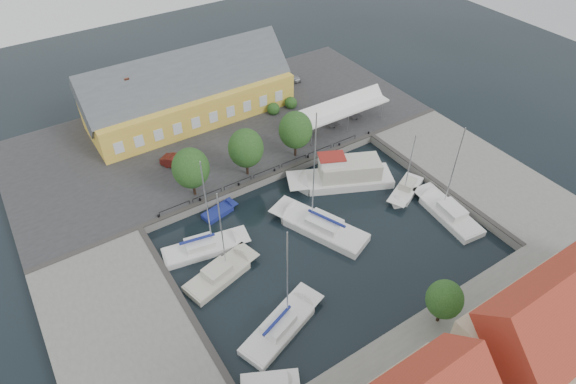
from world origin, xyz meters
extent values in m
plane|color=black|center=(0.00, 0.00, 0.00)|extent=(140.00, 140.00, 0.00)
cube|color=#2D2D30|center=(0.00, 23.00, 0.50)|extent=(56.00, 26.00, 1.00)
cube|color=slate|center=(-22.00, -2.00, 0.50)|extent=(12.00, 24.00, 1.00)
cube|color=slate|center=(22.00, -2.00, 0.50)|extent=(12.00, 24.00, 1.00)
cube|color=slate|center=(0.00, -21.00, 0.50)|extent=(56.00, 14.00, 1.00)
cube|color=#383533|center=(0.00, 10.30, 1.06)|extent=(56.00, 0.60, 0.12)
cube|color=#383533|center=(-16.30, -2.00, 1.06)|extent=(0.60, 24.00, 0.12)
cube|color=#383533|center=(16.30, -2.00, 1.06)|extent=(0.60, 24.00, 0.12)
cylinder|color=black|center=(-14.00, 10.60, 1.20)|extent=(0.24, 0.24, 0.40)
cylinder|color=black|center=(-9.00, 10.60, 1.20)|extent=(0.24, 0.24, 0.40)
cylinder|color=black|center=(-4.00, 10.60, 1.20)|extent=(0.24, 0.24, 0.40)
cylinder|color=black|center=(1.00, 10.60, 1.20)|extent=(0.24, 0.24, 0.40)
cylinder|color=black|center=(6.00, 10.60, 1.20)|extent=(0.24, 0.24, 0.40)
cylinder|color=black|center=(11.00, 10.60, 1.20)|extent=(0.24, 0.24, 0.40)
cylinder|color=black|center=(16.00, 10.60, 1.20)|extent=(0.24, 0.24, 0.40)
cube|color=gold|center=(-2.00, 28.00, 3.25)|extent=(28.00, 10.00, 4.50)
cube|color=#474C51|center=(-2.00, 28.00, 6.75)|extent=(28.56, 7.60, 7.60)
cube|color=gold|center=(-12.00, 34.00, 2.75)|extent=(6.00, 6.00, 3.50)
cube|color=brown|center=(-10.00, 28.00, 8.60)|extent=(0.60, 0.60, 1.20)
cube|color=white|center=(14.00, 14.50, 3.70)|extent=(14.00, 4.00, 0.25)
cylinder|color=silver|center=(8.00, 12.70, 2.35)|extent=(0.10, 0.10, 2.70)
cylinder|color=silver|center=(8.00, 16.30, 2.35)|extent=(0.10, 0.10, 2.70)
cylinder|color=silver|center=(14.00, 12.70, 2.35)|extent=(0.10, 0.10, 2.70)
cylinder|color=silver|center=(14.00, 16.30, 2.35)|extent=(0.10, 0.10, 2.70)
cylinder|color=silver|center=(20.00, 12.70, 2.35)|extent=(0.10, 0.10, 2.70)
cylinder|color=silver|center=(20.00, 16.30, 2.35)|extent=(0.10, 0.10, 2.70)
cylinder|color=black|center=(-9.00, 12.00, 2.05)|extent=(0.30, 0.30, 2.10)
ellipsoid|color=#194016|center=(-9.00, 12.00, 4.88)|extent=(4.20, 4.20, 4.83)
cylinder|color=black|center=(-2.00, 12.00, 2.05)|extent=(0.30, 0.30, 2.10)
ellipsoid|color=#194016|center=(-2.00, 12.00, 4.88)|extent=(4.20, 4.20, 4.83)
cylinder|color=black|center=(5.00, 12.00, 2.05)|extent=(0.30, 0.30, 2.10)
ellipsoid|color=#194016|center=(5.00, 12.00, 4.88)|extent=(4.20, 4.20, 4.83)
imported|color=#A3A5AA|center=(14.60, 28.57, 1.71)|extent=(4.44, 2.62, 1.42)
imported|color=#5D1A15|center=(-8.48, 17.78, 1.76)|extent=(3.93, 4.69, 1.51)
cube|color=white|center=(0.72, -0.48, 0.15)|extent=(6.68, 9.75, 1.50)
cube|color=white|center=(0.28, 0.57, 0.94)|extent=(7.26, 11.38, 0.08)
cube|color=white|center=(0.63, -0.27, 1.40)|extent=(3.56, 4.27, 0.90)
cylinder|color=silver|center=(0.02, 1.20, 7.75)|extent=(0.12, 0.12, 13.70)
cube|color=navy|center=(0.72, -0.48, 2.15)|extent=(1.96, 4.30, 0.22)
cube|color=white|center=(8.20, 4.95, 0.10)|extent=(11.08, 7.91, 1.80)
cube|color=white|center=(7.02, 5.50, 1.04)|extent=(12.90, 8.64, 0.08)
cube|color=beige|center=(8.20, 4.95, 2.10)|extent=(7.88, 6.01, 2.20)
cube|color=white|center=(6.08, 5.94, 3.50)|extent=(3.50, 3.15, 1.20)
cube|color=maroon|center=(6.08, 5.94, 4.15)|extent=(3.78, 3.36, 0.10)
cube|color=white|center=(13.05, -0.16, 0.05)|extent=(5.76, 4.25, 1.30)
cube|color=white|center=(12.44, -0.44, 0.74)|extent=(6.69, 4.62, 0.08)
cube|color=beige|center=(12.92, -0.21, 1.20)|extent=(2.57, 2.26, 0.90)
cylinder|color=silver|center=(12.08, -0.60, 4.69)|extent=(0.12, 0.12, 7.98)
cube|color=white|center=(13.90, -6.41, 0.05)|extent=(3.80, 7.87, 1.30)
cube|color=white|center=(14.00, -5.47, 0.74)|extent=(3.84, 9.36, 0.08)
cube|color=white|center=(13.92, -6.22, 1.20)|extent=(2.36, 3.24, 0.90)
cylinder|color=silver|center=(14.06, -4.90, 6.00)|extent=(0.12, 0.12, 10.61)
cube|color=white|center=(-12.11, 4.46, 0.05)|extent=(7.78, 3.99, 1.30)
cube|color=white|center=(-11.20, 4.29, 0.74)|extent=(9.22, 4.15, 0.08)
cube|color=white|center=(-11.93, 4.43, 1.20)|extent=(3.25, 2.33, 0.90)
cylinder|color=silver|center=(-10.65, 4.19, 6.11)|extent=(0.12, 0.12, 10.82)
cube|color=navy|center=(-12.11, 4.46, 1.95)|extent=(3.69, 0.89, 0.22)
cube|color=beige|center=(-12.18, 0.16, 0.05)|extent=(7.03, 4.39, 1.30)
cube|color=beige|center=(-11.40, 0.37, 0.74)|extent=(8.27, 4.61, 0.08)
cube|color=beige|center=(-12.03, 0.20, 1.20)|extent=(3.01, 2.52, 0.90)
cylinder|color=silver|center=(-10.92, 0.49, 5.60)|extent=(0.12, 0.12, 9.79)
cube|color=white|center=(-10.38, -8.26, 0.05)|extent=(8.04, 5.23, 1.30)
cube|color=white|center=(-9.50, -7.95, 0.74)|extent=(9.42, 5.62, 0.08)
cube|color=white|center=(-10.20, -8.20, 1.20)|extent=(3.49, 2.85, 0.90)
cylinder|color=silver|center=(-8.97, -7.76, 6.23)|extent=(0.12, 0.12, 11.05)
cube|color=navy|center=(-10.38, -8.26, 1.95)|extent=(3.61, 1.47, 0.22)
cube|color=white|center=(-13.38, -12.06, 0.54)|extent=(5.02, 3.72, 0.08)
cube|color=navy|center=(-7.91, 8.60, 0.05)|extent=(3.73, 2.42, 0.80)
cube|color=navy|center=(-7.49, 8.70, 0.49)|extent=(4.38, 2.50, 0.08)
cube|color=beige|center=(4.00, -23.00, 4.75)|extent=(12.00, 8.00, 7.50)
cube|color=#A63723|center=(4.00, -23.00, 9.75)|extent=(12.36, 6.50, 6.50)
cube|color=brown|center=(1.00, -23.00, 11.40)|extent=(0.70, 0.70, 1.00)
camera|label=1|loc=(-22.75, -29.14, 37.91)|focal=30.00mm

